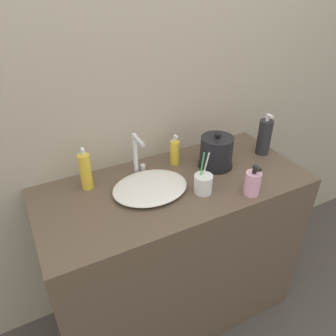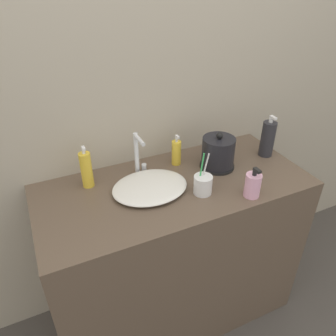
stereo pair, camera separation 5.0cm
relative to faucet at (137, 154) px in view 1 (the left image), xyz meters
name	(u,v)px [view 1 (the left image)]	position (x,y,z in m)	size (l,w,h in m)	color
wall_back	(145,84)	(0.12, 0.15, 0.27)	(6.00, 0.04, 2.60)	#ADA38E
vanity_counter	(174,253)	(0.12, -0.16, -0.57)	(1.28, 0.57, 0.91)	brown
sink_basin	(150,187)	(-0.01, -0.15, -0.10)	(0.34, 0.28, 0.04)	silver
faucet	(137,154)	(0.00, 0.00, 0.00)	(0.06, 0.11, 0.21)	silver
electric_kettle	(216,153)	(0.38, -0.10, -0.04)	(0.17, 0.17, 0.19)	black
toothbrush_cup	(203,183)	(0.20, -0.27, -0.07)	(0.08, 0.08, 0.20)	silver
lotion_bottle	(86,171)	(-0.25, 0.00, -0.03)	(0.05, 0.05, 0.21)	gold
shampoo_bottle	(175,152)	(0.20, 0.01, -0.05)	(0.05, 0.05, 0.16)	gold
mouthwash_bottle	(253,183)	(0.39, -0.38, -0.06)	(0.07, 0.07, 0.15)	#EAA8C6
hand_cream_bottle	(264,137)	(0.68, -0.11, -0.02)	(0.07, 0.07, 0.22)	#28282D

